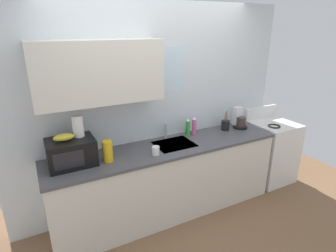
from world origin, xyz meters
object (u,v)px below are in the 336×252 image
Objects in this scene: dish_soap_bottle_green at (188,128)px; dish_soap_bottle_pink at (194,126)px; stove_range at (271,151)px; banana_bunch at (64,137)px; cereal_canister at (108,151)px; mug_white at (156,151)px; utensil_crock at (225,125)px; microwave at (71,152)px; coffee_maker at (239,120)px; paper_towel_roll at (78,126)px.

dish_soap_bottle_pink is at bearing 2.29° from dish_soap_bottle_green.
banana_bunch is at bearing 179.07° from stove_range.
mug_white is at bearing -10.17° from cereal_canister.
stove_range is 2.04m from mug_white.
mug_white is at bearing -167.39° from utensil_crock.
utensil_crock is at bearing -7.26° from dish_soap_bottle_pink.
microwave is 1.92× the size of dish_soap_bottle_pink.
coffee_maker is at bearing -4.81° from dish_soap_bottle_green.
dish_soap_bottle_green is at bearing 4.79° from banana_bunch.
cereal_canister is 0.51m from mug_white.
paper_towel_roll reaches higher than dish_soap_bottle_pink.
coffee_maker reaches higher than stove_range.
utensil_crock is (-0.81, 0.12, 0.51)m from stove_range.
paper_towel_roll is at bearing 177.96° from stove_range.
microwave reaches higher than utensil_crock.
stove_range is at bearing -10.25° from coffee_maker.
stove_range is 4.91× the size of paper_towel_roll.
mug_white is at bearing -175.84° from stove_range.
dish_soap_bottle_pink is 0.77m from mug_white.
banana_bunch is 2.29m from coffee_maker.
banana_bunch is at bearing -175.21° from dish_soap_bottle_green.
utensil_crock is at bearing 1.95° from banana_bunch.
dish_soap_bottle_green is at bearing 175.19° from coffee_maker.
cereal_canister is at bearing -168.46° from dish_soap_bottle_green.
stove_range is 3.86× the size of coffee_maker.
utensil_crock is (1.66, 0.17, -0.04)m from cereal_canister.
stove_range is at bearing -7.13° from dish_soap_bottle_green.
cereal_canister is (-1.89, -0.16, 0.01)m from coffee_maker.
dish_soap_bottle_pink is (1.44, 0.08, -0.27)m from paper_towel_roll.
dish_soap_bottle_pink is at bearing 172.74° from utensil_crock.
banana_bunch is at bearing 178.20° from microwave.
banana_bunch is 0.71× the size of coffee_maker.
coffee_maker reaches higher than utensil_crock.
banana_bunch is 0.76× the size of utensil_crock.
microwave is 2.23m from coffee_maker.
dish_soap_bottle_pink is 2.52× the size of mug_white.
dish_soap_bottle_green is (-1.37, 0.17, 0.55)m from stove_range.
dish_soap_bottle_pink reaches higher than stove_range.
paper_towel_roll is 1.93m from utensil_crock.
coffee_maker is 1.19× the size of dish_soap_bottle_green.
dish_soap_bottle_green is at bearing 174.39° from utensil_crock.
utensil_crock reaches higher than cereal_canister.
paper_towel_roll reaches higher than utensil_crock.
paper_towel_roll is 0.85m from mug_white.
banana_bunch is at bearing -175.36° from dish_soap_bottle_pink.
banana_bunch is 2.07m from utensil_crock.
microwave is 2.01m from utensil_crock.
mug_white is (0.74, -0.24, -0.33)m from paper_towel_roll.
coffee_maker is at bearing -5.81° from dish_soap_bottle_pink.
utensil_crock is (1.16, 0.26, 0.02)m from mug_white.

